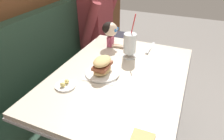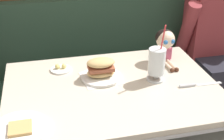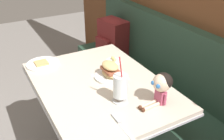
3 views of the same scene
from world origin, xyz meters
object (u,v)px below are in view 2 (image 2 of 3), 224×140
(toast_plate, at_px, (20,129))
(diner_patron, at_px, (214,32))
(butter_knife, at_px, (193,85))
(milkshake_glass, at_px, (157,63))
(sandwich_plate, at_px, (101,71))
(seated_doll, at_px, (165,41))
(butter_saucer, at_px, (61,69))

(toast_plate, distance_m, diner_patron, 1.60)
(toast_plate, relative_size, butter_knife, 1.06)
(milkshake_glass, distance_m, sandwich_plate, 0.30)
(milkshake_glass, relative_size, butter_knife, 1.34)
(seated_doll, xyz_separation_m, diner_patron, (0.54, 0.36, -0.13))
(sandwich_plate, bearing_deg, milkshake_glass, -16.35)
(butter_knife, relative_size, seated_doll, 1.06)
(milkshake_glass, bearing_deg, toast_plate, -158.11)
(butter_saucer, bearing_deg, butter_knife, -26.96)
(toast_plate, bearing_deg, diner_patron, 31.79)
(sandwich_plate, xyz_separation_m, diner_patron, (0.95, 0.48, -0.04))
(seated_doll, bearing_deg, toast_plate, -149.61)
(toast_plate, bearing_deg, butter_saucer, 67.18)
(milkshake_glass, bearing_deg, seated_doll, 58.13)
(sandwich_plate, height_order, butter_saucer, sandwich_plate)
(sandwich_plate, distance_m, butter_saucer, 0.25)
(sandwich_plate, bearing_deg, butter_knife, -22.86)
(diner_patron, bearing_deg, toast_plate, -148.21)
(toast_plate, height_order, butter_saucer, butter_saucer)
(milkshake_glass, distance_m, diner_patron, 0.88)
(butter_saucer, distance_m, seated_doll, 0.62)
(milkshake_glass, relative_size, butter_saucer, 2.63)
(butter_knife, bearing_deg, butter_saucer, 153.04)
(milkshake_glass, height_order, seated_doll, milkshake_glass)
(diner_patron, bearing_deg, butter_knife, -126.41)
(milkshake_glass, xyz_separation_m, butter_knife, (0.17, -0.11, -0.10))
(butter_saucer, bearing_deg, milkshake_glass, -24.90)
(seated_doll, distance_m, diner_patron, 0.66)
(sandwich_plate, xyz_separation_m, butter_knife, (0.45, -0.19, -0.04))
(toast_plate, distance_m, butter_saucer, 0.55)
(milkshake_glass, relative_size, sandwich_plate, 1.43)
(milkshake_glass, xyz_separation_m, butter_saucer, (-0.49, 0.23, -0.09))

